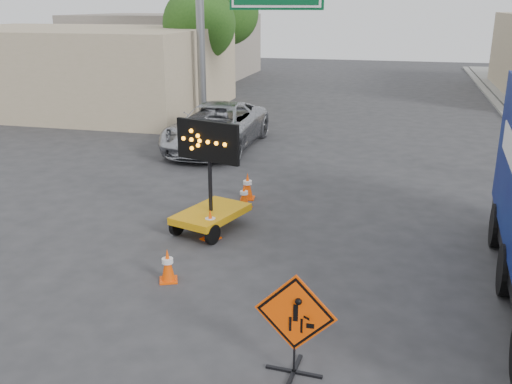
% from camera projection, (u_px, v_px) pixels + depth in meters
% --- Properties ---
extents(storefront_left_near, '(14.00, 10.00, 4.00)m').
position_uv_depth(storefront_left_near, '(77.00, 68.00, 29.17)').
color(storefront_left_near, tan).
rests_on(storefront_left_near, ground).
extents(storefront_left_far, '(12.00, 10.00, 4.40)m').
position_uv_depth(storefront_left_far, '(166.00, 45.00, 42.21)').
color(storefront_left_far, gray).
rests_on(storefront_left_far, ground).
extents(highway_gantry, '(6.18, 0.38, 6.90)m').
position_uv_depth(highway_gantry, '(246.00, 6.00, 24.06)').
color(highway_gantry, slate).
rests_on(highway_gantry, ground).
extents(tree_left_near, '(3.71, 3.71, 6.03)m').
position_uv_depth(tree_left_near, '(199.00, 24.00, 28.91)').
color(tree_left_near, '#49311F').
rests_on(tree_left_near, ground).
extents(tree_left_far, '(4.10, 4.10, 6.66)m').
position_uv_depth(tree_left_far, '(227.00, 13.00, 36.36)').
color(tree_left_far, '#49311F').
rests_on(tree_left_far, ground).
extents(construction_sign, '(1.21, 0.86, 1.60)m').
position_uv_depth(construction_sign, '(295.00, 322.00, 8.12)').
color(construction_sign, black).
rests_on(construction_sign, ground).
extents(arrow_board, '(1.63, 2.12, 2.66)m').
position_uv_depth(arrow_board, '(211.00, 206.00, 13.47)').
color(arrow_board, orange).
rests_on(arrow_board, ground).
extents(pickup_truck, '(2.79, 5.97, 1.65)m').
position_uv_depth(pickup_truck, '(217.00, 127.00, 21.12)').
color(pickup_truck, '#B1B2B8').
rests_on(pickup_truck, ground).
extents(cone_a, '(0.45, 0.45, 0.68)m').
position_uv_depth(cone_a, '(168.00, 265.00, 11.07)').
color(cone_a, '#FF4B05').
rests_on(cone_a, ground).
extents(cone_b, '(0.48, 0.48, 0.73)m').
position_uv_depth(cone_b, '(210.00, 224.00, 13.04)').
color(cone_b, '#FF4B05').
rests_on(cone_b, ground).
extents(cone_c, '(0.43, 0.43, 0.65)m').
position_uv_depth(cone_c, '(244.00, 196.00, 15.08)').
color(cone_c, '#FF4B05').
rests_on(cone_c, ground).
extents(cone_d, '(0.43, 0.43, 0.74)m').
position_uv_depth(cone_d, '(248.00, 186.00, 15.75)').
color(cone_d, '#FF4B05').
rests_on(cone_d, ground).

